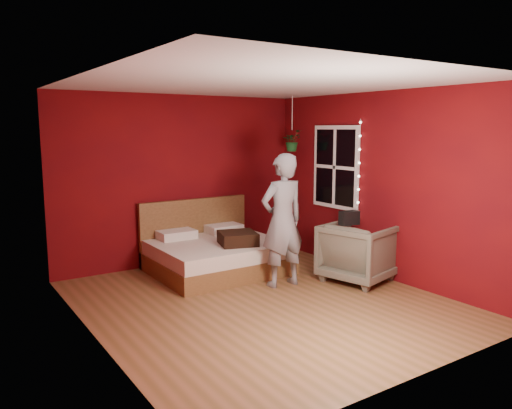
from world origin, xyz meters
name	(u,v)px	position (x,y,z in m)	size (l,w,h in m)	color
floor	(263,302)	(0.00, 0.00, 0.00)	(4.50, 4.50, 0.00)	brown
room_walls	(263,164)	(0.00, 0.00, 1.68)	(4.04, 4.54, 2.62)	#680B0C
window	(335,167)	(1.97, 0.90, 1.50)	(0.05, 0.97, 1.27)	white
fairy_lights	(359,170)	(1.94, 0.37, 1.50)	(0.04, 0.04, 1.45)	silver
bed	(215,254)	(0.17, 1.51, 0.26)	(1.82, 1.54, 1.00)	brown
person	(282,220)	(0.59, 0.40, 0.89)	(0.65, 0.42, 1.77)	slate
armchair	(358,252)	(1.58, -0.02, 0.40)	(0.86, 0.89, 0.81)	#686252
handbag	(349,218)	(1.40, 0.00, 0.90)	(0.26, 0.13, 0.19)	black
throw_pillow	(238,238)	(0.33, 1.12, 0.54)	(0.50, 0.50, 0.18)	black
hanging_plant	(292,141)	(1.64, 1.57, 1.90)	(0.37, 0.34, 0.88)	silver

